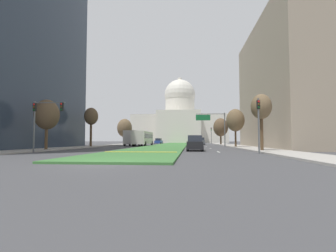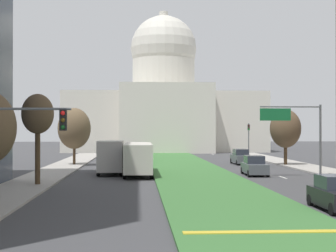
{
  "view_description": "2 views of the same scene",
  "coord_description": "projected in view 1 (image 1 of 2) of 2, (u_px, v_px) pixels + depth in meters",
  "views": [
    {
      "loc": [
        4.72,
        -12.84,
        1.32
      ],
      "look_at": [
        -1.11,
        50.98,
        4.81
      ],
      "focal_mm": 26.74,
      "sensor_mm": 36.0,
      "label": 1
    },
    {
      "loc": [
        -5.17,
        -9.83,
        4.21
      ],
      "look_at": [
        -1.41,
        55.66,
        4.72
      ],
      "focal_mm": 55.36,
      "sensor_mm": 36.0,
      "label": 2
    }
  ],
  "objects": [
    {
      "name": "grass_median",
      "position": [
        170.0,
        145.0,
        56.05
      ],
      "size": [
        7.6,
        86.32,
        0.14
      ],
      "primitive_type": "cube",
      "color": "#386B33",
      "rests_on": "ground_plane"
    },
    {
      "name": "city_bus",
      "position": [
        143.0,
        137.0,
        52.08
      ],
      "size": [
        2.62,
        11.0,
        2.95
      ],
      "color": "beige",
      "rests_on": "ground_plane"
    },
    {
      "name": "sedan_distant",
      "position": [
        201.0,
        141.0,
        65.2
      ],
      "size": [
        1.89,
        4.66,
        1.87
      ],
      "color": "#4C5156",
      "rests_on": "ground_plane"
    },
    {
      "name": "sidewalk_left",
      "position": [
        104.0,
        146.0,
        52.51
      ],
      "size": [
        4.0,
        86.32,
        0.15
      ],
      "primitive_type": "cube",
      "color": "#9E9991",
      "rests_on": "ground_plane"
    },
    {
      "name": "sidewalk_right",
      "position": [
        235.0,
        146.0,
        50.05
      ],
      "size": [
        4.0,
        86.32,
        0.15
      ],
      "primitive_type": "cube",
      "color": "#9E9991",
      "rests_on": "ground_plane"
    },
    {
      "name": "street_tree_right_near",
      "position": [
        261.0,
        107.0,
        27.89
      ],
      "size": [
        2.26,
        2.26,
        6.42
      ],
      "color": "#4C3823",
      "rests_on": "ground_plane"
    },
    {
      "name": "street_tree_right_mid",
      "position": [
        235.0,
        120.0,
        42.0
      ],
      "size": [
        3.02,
        3.02,
        6.48
      ],
      "color": "#4C3823",
      "rests_on": "ground_plane"
    },
    {
      "name": "street_tree_left_far",
      "position": [
        125.0,
        128.0,
        66.17
      ],
      "size": [
        3.89,
        3.89,
        6.83
      ],
      "color": "#4C3823",
      "rests_on": "ground_plane"
    },
    {
      "name": "street_tree_left_near",
      "position": [
        47.0,
        115.0,
        30.06
      ],
      "size": [
        2.9,
        2.9,
        6.15
      ],
      "color": "#4C3823",
      "rests_on": "ground_plane"
    },
    {
      "name": "ground_plane",
      "position": [
        171.0,
        145.0,
        60.81
      ],
      "size": [
        260.0,
        260.0,
        0.0
      ],
      "primitive_type": "plane",
      "color": "#3D3D3F"
    },
    {
      "name": "capitol_building",
      "position": [
        180.0,
        121.0,
        108.22
      ],
      "size": [
        38.92,
        25.09,
        28.46
      ],
      "color": "beige",
      "rests_on": "ground_plane"
    },
    {
      "name": "overhead_guide_sign",
      "position": [
        214.0,
        122.0,
        48.32
      ],
      "size": [
        5.63,
        0.2,
        6.5
      ],
      "color": "#515456",
      "rests_on": "ground_plane"
    },
    {
      "name": "box_truck_delivery",
      "position": [
        132.0,
        138.0,
        53.09
      ],
      "size": [
        2.4,
        6.4,
        3.2
      ],
      "color": "#4C5156",
      "rests_on": "ground_plane"
    },
    {
      "name": "sedan_midblock",
      "position": [
        195.0,
        142.0,
        50.08
      ],
      "size": [
        2.05,
        4.64,
        1.83
      ],
      "color": "#4C5156",
      "rests_on": "ground_plane"
    },
    {
      "name": "traffic_light_near_right",
      "position": [
        259.0,
        118.0,
        23.35
      ],
      "size": [
        0.28,
        0.35,
        5.2
      ],
      "color": "#515456",
      "rests_on": "ground_plane"
    },
    {
      "name": "median_curb_nose",
      "position": [
        141.0,
        152.0,
        23.57
      ],
      "size": [
        6.84,
        0.5,
        0.04
      ],
      "primitive_type": "cube",
      "color": "gold",
      "rests_on": "grass_median"
    },
    {
      "name": "sedan_far_horizon",
      "position": [
        159.0,
        141.0,
        75.68
      ],
      "size": [
        2.09,
        4.66,
        1.71
      ],
      "color": "navy",
      "rests_on": "ground_plane"
    },
    {
      "name": "street_tree_left_mid",
      "position": [
        91.0,
        117.0,
        43.93
      ],
      "size": [
        2.41,
        2.41,
        6.93
      ],
      "color": "#4C3823",
      "rests_on": "ground_plane"
    },
    {
      "name": "midrise_block_right",
      "position": [
        296.0,
        85.0,
        40.85
      ],
      "size": [
        12.78,
        28.12,
        20.49
      ],
      "primitive_type": "cube",
      "color": "gray",
      "rests_on": "ground_plane"
    },
    {
      "name": "street_tree_right_far",
      "position": [
        221.0,
        127.0,
        62.16
      ],
      "size": [
        3.63,
        3.63,
        6.67
      ],
      "color": "#4C3823",
      "rests_on": "ground_plane"
    },
    {
      "name": "traffic_light_near_left",
      "position": [
        42.0,
        115.0,
        25.2
      ],
      "size": [
        3.34,
        0.35,
        5.2
      ],
      "color": "#515456",
      "rests_on": "ground_plane"
    },
    {
      "name": "traffic_light_far_right",
      "position": [
        211.0,
        133.0,
        77.35
      ],
      "size": [
        0.28,
        0.35,
        5.2
      ],
      "color": "#515456",
      "rests_on": "ground_plane"
    },
    {
      "name": "lane_dashes_right",
      "position": [
        203.0,
        145.0,
        61.56
      ],
      "size": [
        0.16,
        75.91,
        0.01
      ],
      "color": "silver",
      "rests_on": "ground_plane"
    },
    {
      "name": "sedan_lead_stopped",
      "position": [
        195.0,
        144.0,
        29.38
      ],
      "size": [
        1.95,
        4.33,
        1.82
      ],
      "color": "black",
      "rests_on": "ground_plane"
    }
  ]
}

